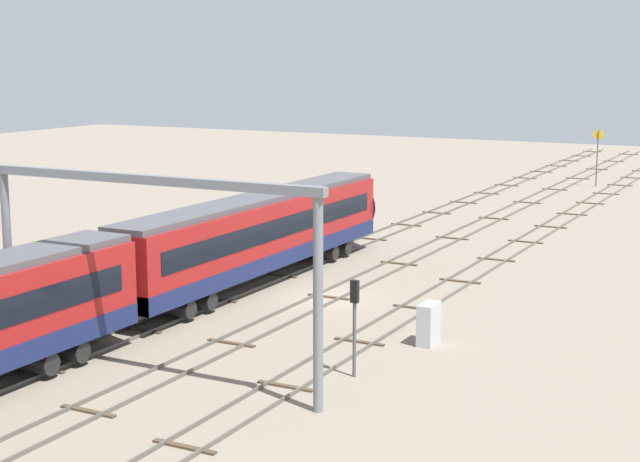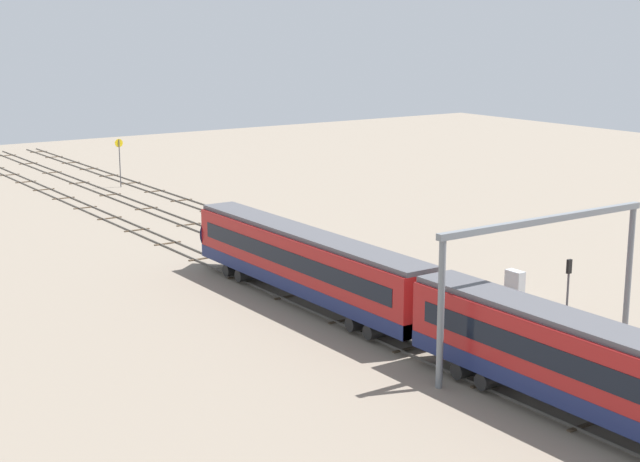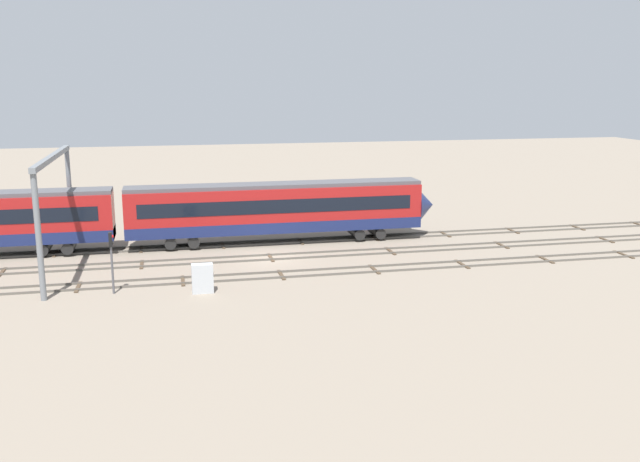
{
  "view_description": "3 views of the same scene",
  "coord_description": "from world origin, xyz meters",
  "px_view_note": "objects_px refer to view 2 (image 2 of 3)",
  "views": [
    {
      "loc": [
        -44.35,
        -22.66,
        12.55
      ],
      "look_at": [
        2.5,
        1.82,
        3.02
      ],
      "focal_mm": 54.63,
      "sensor_mm": 36.0,
      "label": 1
    },
    {
      "loc": [
        -49.32,
        38.26,
        18.3
      ],
      "look_at": [
        6.65,
        0.06,
        3.38
      ],
      "focal_mm": 53.15,
      "sensor_mm": 36.0,
      "label": 2
    },
    {
      "loc": [
        -7.32,
        -50.32,
        13.03
      ],
      "look_at": [
        3.94,
        0.61,
        1.78
      ],
      "focal_mm": 38.99,
      "sensor_mm": 36.0,
      "label": 3
    }
  ],
  "objects_px": {
    "overhead_gantry": "(544,255)",
    "signal_light_trackside_approach": "(568,280)",
    "speed_sign_near_foreground": "(120,156)",
    "relay_cabinet": "(515,284)"
  },
  "relations": [
    {
      "from": "signal_light_trackside_approach",
      "to": "relay_cabinet",
      "type": "relative_size",
      "value": 2.11
    },
    {
      "from": "overhead_gantry",
      "to": "relay_cabinet",
      "type": "distance_m",
      "value": 13.34
    },
    {
      "from": "speed_sign_near_foreground",
      "to": "signal_light_trackside_approach",
      "type": "relative_size",
      "value": 1.4
    },
    {
      "from": "overhead_gantry",
      "to": "signal_light_trackside_approach",
      "type": "height_order",
      "value": "overhead_gantry"
    },
    {
      "from": "speed_sign_near_foreground",
      "to": "relay_cabinet",
      "type": "relative_size",
      "value": 2.97
    },
    {
      "from": "overhead_gantry",
      "to": "signal_light_trackside_approach",
      "type": "bearing_deg",
      "value": -59.24
    },
    {
      "from": "speed_sign_near_foreground",
      "to": "relay_cabinet",
      "type": "distance_m",
      "value": 57.14
    },
    {
      "from": "relay_cabinet",
      "to": "overhead_gantry",
      "type": "bearing_deg",
      "value": 140.55
    },
    {
      "from": "overhead_gantry",
      "to": "speed_sign_near_foreground",
      "type": "xyz_separation_m",
      "value": [
        66.42,
        -3.07,
        -2.4
      ]
    },
    {
      "from": "relay_cabinet",
      "to": "signal_light_trackside_approach",
      "type": "bearing_deg",
      "value": 169.54
    }
  ]
}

